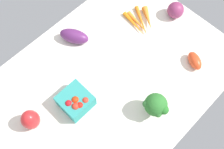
# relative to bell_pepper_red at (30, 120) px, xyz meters

# --- Properties ---
(tablecloth) EXTENTS (1.04, 0.76, 0.02)m
(tablecloth) POSITION_rel_bell_pepper_red_xyz_m (0.37, -0.08, -0.06)
(tablecloth) COLOR silver
(tablecloth) RESTS_ON ground
(bell_pepper_red) EXTENTS (0.10, 0.10, 0.10)m
(bell_pepper_red) POSITION_rel_bell_pepper_red_xyz_m (0.00, 0.00, 0.00)
(bell_pepper_red) COLOR red
(bell_pepper_red) RESTS_ON tablecloth
(broccoli_head) EXTENTS (0.09, 0.10, 0.12)m
(broccoli_head) POSITION_rel_bell_pepper_red_xyz_m (0.37, -0.31, 0.02)
(broccoli_head) COLOR #A2BC81
(broccoli_head) RESTS_ON tablecloth
(roma_tomato) EXTENTS (0.08, 0.10, 0.05)m
(roma_tomato) POSITION_rel_bell_pepper_red_xyz_m (0.66, -0.29, -0.03)
(roma_tomato) COLOR #E1431E
(roma_tomato) RESTS_ON tablecloth
(berry_basket) EXTENTS (0.12, 0.12, 0.08)m
(berry_basket) POSITION_rel_bell_pepper_red_xyz_m (0.17, -0.06, -0.01)
(berry_basket) COLOR teal
(berry_basket) RESTS_ON tablecloth
(eggplant) EXTENTS (0.12, 0.15, 0.06)m
(eggplant) POSITION_rel_bell_pepper_red_xyz_m (0.38, 0.17, -0.02)
(eggplant) COLOR #5D2661
(eggplant) RESTS_ON tablecloth
(carrot_bunch) EXTENTS (0.14, 0.17, 0.03)m
(carrot_bunch) POSITION_rel_bell_pepper_red_xyz_m (0.66, 0.02, -0.04)
(carrot_bunch) COLOR orange
(carrot_bunch) RESTS_ON tablecloth
(red_onion_near_basket) EXTENTS (0.08, 0.08, 0.08)m
(red_onion_near_basket) POSITION_rel_bell_pepper_red_xyz_m (0.80, -0.06, -0.01)
(red_onion_near_basket) COLOR #832F59
(red_onion_near_basket) RESTS_ON tablecloth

